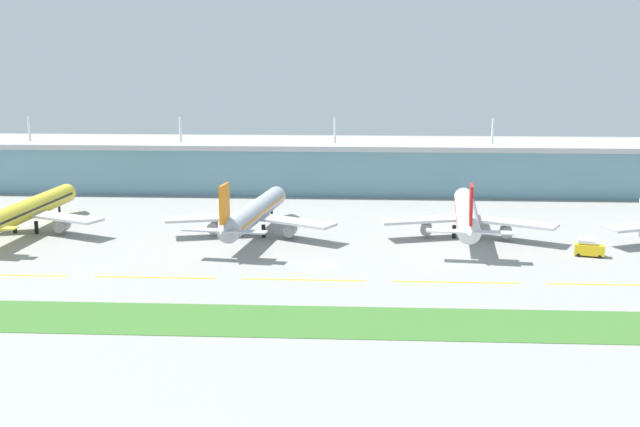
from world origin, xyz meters
The scene contains 13 objects.
ground_plane centered at (0.00, 0.00, 0.00)m, with size 600.00×600.00×0.00m, color gray.
terminal_building centered at (0.00, 104.13, 9.36)m, with size 288.00×34.00×27.32m.
airliner_nearest centered at (-84.86, 31.22, 6.45)m, with size 48.75×62.24×18.90m.
airliner_near_middle centered at (-20.13, 30.45, 6.45)m, with size 48.39×61.66×18.90m.
airliner_far_middle centered at (38.67, 31.87, 6.44)m, with size 48.57×59.95×18.90m.
taxiway_stripe_west centered at (-71.00, -11.50, 0.02)m, with size 28.00×0.70×0.04m, color yellow.
taxiway_stripe_mid_west centered at (-37.00, -11.50, 0.02)m, with size 28.00×0.70×0.04m, color yellow.
taxiway_stripe_centre centered at (-3.00, -11.50, 0.02)m, with size 28.00×0.70×0.04m, color yellow.
taxiway_stripe_mid_east centered at (31.00, -11.50, 0.02)m, with size 28.00×0.70×0.04m, color yellow.
taxiway_stripe_east centered at (65.00, -11.50, 0.02)m, with size 28.00×0.70×0.04m, color yellow.
grass_verge centered at (0.00, -38.84, 0.05)m, with size 300.00×18.00×0.10m, color #3D702D.
pushback_tug centered at (68.93, 14.67, 1.10)m, with size 3.38×4.84×1.85m.
fuel_truck centered at (66.74, 12.71, 2.26)m, with size 7.64×4.48×4.95m.
Camera 1 is at (9.73, -177.52, 49.97)m, focal length 43.29 mm.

